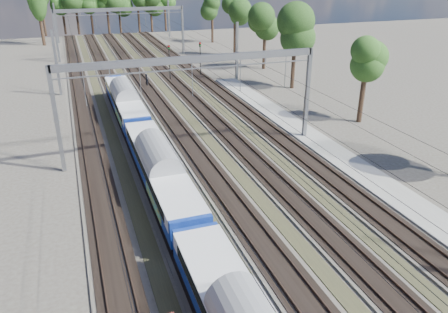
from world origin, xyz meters
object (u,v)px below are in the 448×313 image
object	(u,v)px
signal_far	(200,55)
signal_near	(169,58)
emu_train	(160,166)
worker	(147,80)

from	to	relation	value
signal_far	signal_near	bearing A→B (deg)	-150.49
emu_train	signal_far	bearing A→B (deg)	68.92
worker	signal_far	world-z (taller)	signal_far
emu_train	signal_near	distance (m)	35.73
worker	signal_far	size ratio (longest dim) A/B	0.36
emu_train	signal_far	xyz separation A→B (m)	(13.94, 36.15, 0.96)
emu_train	signal_near	size ratio (longest dim) A/B	10.80
worker	signal_near	distance (m)	5.24
signal_near	worker	bearing A→B (deg)	-141.02
signal_near	signal_far	bearing A→B (deg)	22.97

